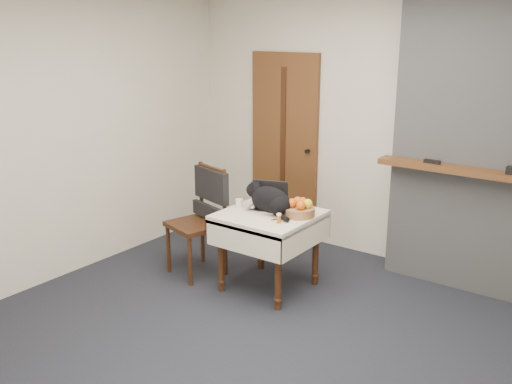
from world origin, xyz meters
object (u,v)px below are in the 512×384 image
door (284,147)px  cat (271,200)px  side_table (269,225)px  chair (205,205)px  laptop (268,202)px  pill_bottle (279,218)px  cream_jar (239,203)px  fruit_basket (299,209)px

door → cat: bearing=-61.3°
side_table → chair: chair is taller
door → cat: 1.42m
laptop → chair: (-0.62, -0.14, -0.11)m
cat → pill_bottle: 0.28m
side_table → cream_jar: cream_jar is taller
fruit_basket → chair: (-0.95, -0.13, -0.11)m
chair → laptop: bearing=28.5°
cream_jar → chair: 0.40m
cream_jar → cat: bearing=5.0°
side_table → cat: (0.01, 0.01, 0.23)m
side_table → cat: size_ratio=1.45×
door → side_table: bearing=-61.8°
fruit_basket → chair: 0.97m
laptop → side_table: bearing=-72.1°
chair → door: bearing=103.9°
side_table → chair: 0.70m
door → laptop: door is taller
cream_jar → chair: size_ratio=0.07×
pill_bottle → side_table: bearing=141.6°
cream_jar → side_table: bearing=3.9°
side_table → cat: bearing=34.1°
side_table → laptop: size_ratio=1.94×
door → pill_bottle: bearing=-58.1°
pill_bottle → chair: 0.93m
cat → chair: (-0.71, -0.05, -0.16)m
pill_bottle → chair: bearing=172.2°
side_table → cream_jar: (-0.31, -0.02, 0.15)m
pill_bottle → door: bearing=121.9°
laptop → fruit_basket: bearing=-22.4°
door → chair: 1.33m
cat → cream_jar: bearing=-170.5°
fruit_basket → chair: bearing=-172.1°
door → chair: bearing=-91.6°
laptop → cream_jar: 0.26m
side_table → chair: (-0.70, -0.04, 0.06)m
pill_bottle → fruit_basket: (0.04, 0.26, 0.02)m
side_table → laptop: 0.21m
laptop → fruit_basket: 0.33m
door → pill_bottle: (0.88, -1.41, -0.26)m
door → pill_bottle: size_ratio=24.62×
door → cat: size_ratio=3.71×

